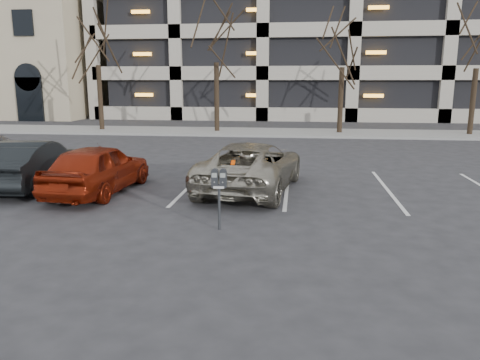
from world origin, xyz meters
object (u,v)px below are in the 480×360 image
Objects in this scene: tree_a at (96,23)px; suv_silver at (251,166)px; parking_meter at (219,184)px; car_dark at (32,164)px; car_red at (98,168)px; tree_c at (344,24)px; tree_b at (216,18)px.

suv_silver is at bearing -53.69° from tree_a.
car_dark reaches higher than parking_meter.
parking_meter is at bearing 147.80° from car_red.
car_dark is (4.17, -14.57, -5.52)m from tree_a.
tree_c is 17.66m from car_red.
tree_b is 7.07× the size of parking_meter.
suv_silver is 1.28× the size of car_red.
suv_silver is (10.41, -14.16, -5.52)m from tree_a.
suv_silver is at bearing -164.28° from car_red.
car_red is (-3.78, 2.76, -0.28)m from parking_meter.
car_dark is at bearing -74.05° from tree_a.
car_red reaches higher than car_dark.
parking_meter is 0.31× the size of car_red.
tree_b is at bearing -105.95° from car_dark.
tree_a is 18.42m from suv_silver.
suv_silver is at bearing -104.23° from tree_c.
tree_c is 15.53m from suv_silver.
parking_meter is at bearing 146.73° from car_dark.
tree_c is at bearing -128.96° from car_dark.
tree_c is 6.57× the size of parking_meter.
suv_silver is (3.41, -14.16, -5.71)m from tree_b.
tree_b reaches higher than car_dark.
tree_a is 2.09× the size of car_dark.
car_red is (-0.67, -15.01, -5.71)m from tree_b.
parking_meter is 0.30× the size of car_dark.
parking_meter is at bearing -102.34° from tree_c.
tree_c is at bearing -96.00° from suv_silver.
tree_a reaches higher than car_red.
car_red is 2.20m from car_dark.
tree_a reaches higher than car_dark.
car_red is at bearing -117.07° from tree_c.
tree_c is 2.06× the size of car_red.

